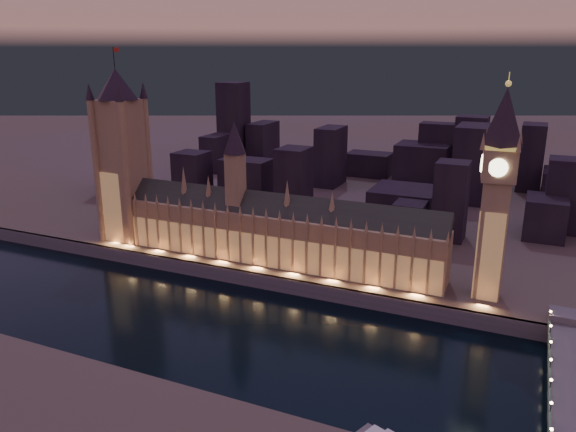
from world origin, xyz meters
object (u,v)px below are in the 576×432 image
at_px(westminster_bridge, 575,388).
at_px(elizabeth_tower, 498,177).
at_px(palace_of_westminster, 266,229).
at_px(victoria_tower, 121,147).

bearing_deg(westminster_bridge, elizabeth_tower, 119.99).
relative_size(palace_of_westminster, elizabeth_tower, 1.90).
bearing_deg(elizabeth_tower, victoria_tower, -180.00).
relative_size(palace_of_westminster, westminster_bridge, 1.79).
bearing_deg(elizabeth_tower, westminster_bridge, -60.01).
bearing_deg(victoria_tower, westminster_bridge, -14.34).
height_order(palace_of_westminster, victoria_tower, victoria_tower).
xyz_separation_m(palace_of_westminster, westminster_bridge, (157.24, -65.19, -20.38)).
bearing_deg(palace_of_westminster, elizabeth_tower, 0.08).
distance_m(victoria_tower, elizabeth_tower, 218.00).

